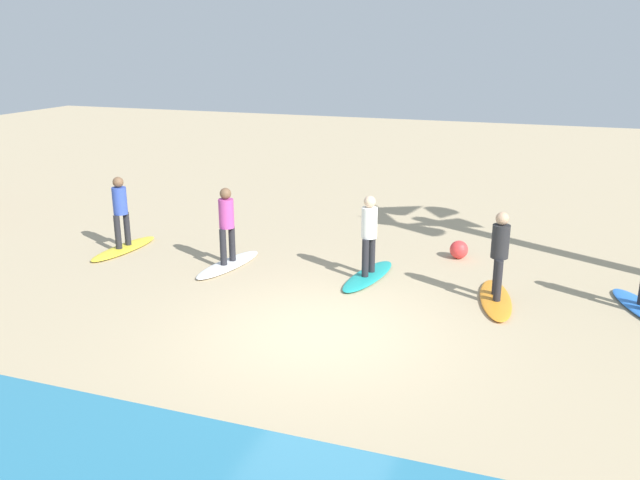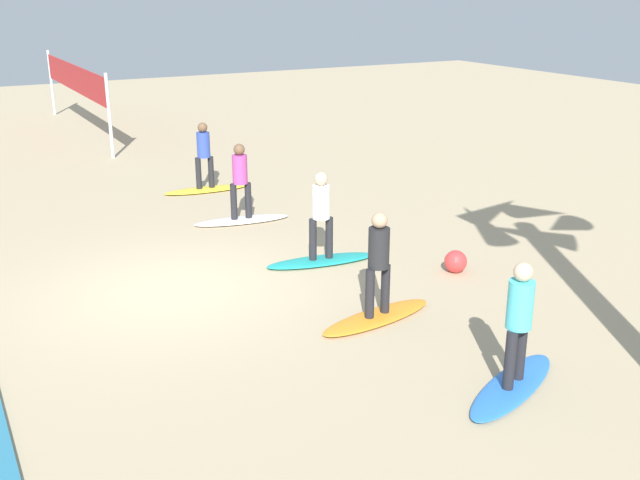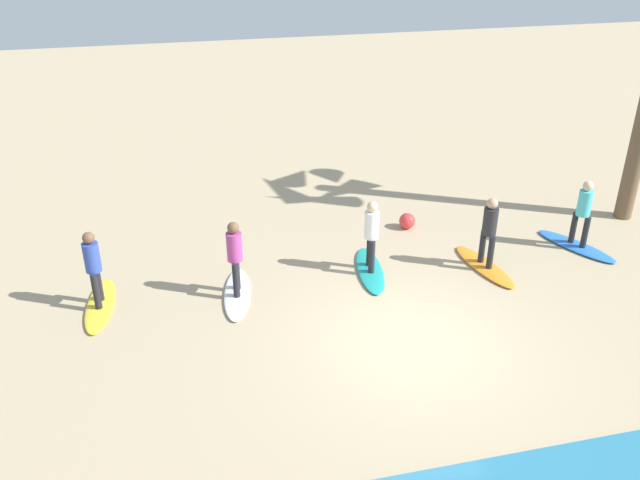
% 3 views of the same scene
% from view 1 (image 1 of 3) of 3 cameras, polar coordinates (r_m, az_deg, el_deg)
% --- Properties ---
extents(ground_plane, '(60.00, 60.00, 0.00)m').
position_cam_1_polar(ground_plane, '(11.17, 0.16, -8.02)').
color(ground_plane, tan).
extents(surfboard_orange, '(0.91, 2.16, 0.09)m').
position_cam_1_polar(surfboard_orange, '(12.84, 14.86, -4.96)').
color(surfboard_orange, orange).
rests_on(surfboard_orange, ground).
extents(surfer_orange, '(0.32, 0.46, 1.64)m').
position_cam_1_polar(surfer_orange, '(12.51, 15.20, -0.74)').
color(surfer_orange, '#232328').
rests_on(surfer_orange, surfboard_orange).
extents(surfboard_teal, '(0.87, 2.16, 0.09)m').
position_cam_1_polar(surfboard_teal, '(13.64, 4.16, -3.10)').
color(surfboard_teal, teal).
rests_on(surfboard_teal, ground).
extents(surfer_teal, '(0.32, 0.46, 1.64)m').
position_cam_1_polar(surfer_teal, '(13.33, 4.25, 0.91)').
color(surfer_teal, '#232328').
rests_on(surfer_teal, surfboard_teal).
extents(surfboard_white, '(0.87, 2.16, 0.09)m').
position_cam_1_polar(surfboard_white, '(14.41, -7.87, -2.10)').
color(surfboard_white, white).
rests_on(surfboard_white, ground).
extents(surfer_white, '(0.32, 0.46, 1.64)m').
position_cam_1_polar(surfer_white, '(14.12, -8.04, 1.71)').
color(surfer_white, '#232328').
rests_on(surfer_white, surfboard_white).
extents(surfboard_yellow, '(0.73, 2.14, 0.09)m').
position_cam_1_polar(surfboard_yellow, '(16.01, -16.49, -0.70)').
color(surfboard_yellow, yellow).
rests_on(surfboard_yellow, ground).
extents(surfer_yellow, '(0.32, 0.46, 1.64)m').
position_cam_1_polar(surfer_yellow, '(15.75, -16.79, 2.74)').
color(surfer_yellow, '#232328').
rests_on(surfer_yellow, surfboard_yellow).
extents(beach_ball, '(0.41, 0.41, 0.41)m').
position_cam_1_polar(beach_ball, '(15.06, 11.85, -0.82)').
color(beach_ball, '#E53838').
rests_on(beach_ball, ground).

